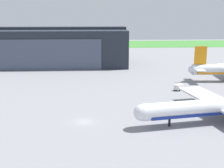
{
  "coord_description": "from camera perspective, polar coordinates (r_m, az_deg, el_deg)",
  "views": [
    {
      "loc": [
        2.81,
        -69.81,
        25.67
      ],
      "look_at": [
        7.66,
        17.07,
        5.23
      ],
      "focal_mm": 49.26,
      "sensor_mm": 36.0,
      "label": 1
    }
  ],
  "objects": [
    {
      "name": "grass_field_strip",
      "position": [
        253.65,
        -3.85,
        7.39
      ],
      "size": [
        440.0,
        56.0,
        0.08
      ],
      "primitive_type": "cube",
      "color": "#428737",
      "rests_on": "ground_plane"
    },
    {
      "name": "stair_truck",
      "position": [
        105.64,
        12.29,
        -0.52
      ],
      "size": [
        3.72,
        3.85,
        2.01
      ],
      "color": "white",
      "rests_on": "ground_plane"
    },
    {
      "name": "ground_plane",
      "position": [
        74.43,
        -5.2,
        -7.01
      ],
      "size": [
        440.0,
        440.0,
        0.0
      ],
      "primitive_type": "plane",
      "color": "gray"
    },
    {
      "name": "maintenance_hangar",
      "position": [
        159.07,
        -16.58,
        6.6
      ],
      "size": [
        103.82,
        33.06,
        18.59
      ],
      "color": "#232833",
      "rests_on": "ground_plane"
    }
  ]
}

